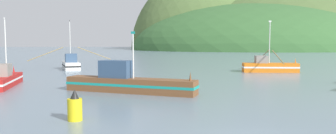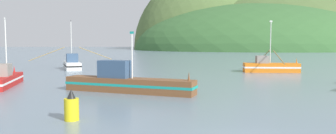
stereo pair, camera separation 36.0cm
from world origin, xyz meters
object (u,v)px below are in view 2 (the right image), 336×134
object	(u,v)px
fishing_boat_white	(72,64)
fishing_boat_orange	(270,67)
fishing_boat_brown	(126,82)
fishing_boat_red	(5,79)
channel_buoy	(72,107)

from	to	relation	value
fishing_boat_white	fishing_boat_orange	bearing A→B (deg)	-121.55
fishing_boat_brown	fishing_boat_red	size ratio (longest dim) A/B	1.36
fishing_boat_white	fishing_boat_red	world-z (taller)	fishing_boat_white
fishing_boat_red	channel_buoy	bearing A→B (deg)	-155.02
fishing_boat_orange	fishing_boat_red	distance (m)	33.32
fishing_boat_orange	fishing_boat_white	world-z (taller)	fishing_boat_white
fishing_boat_white	fishing_boat_red	size ratio (longest dim) A/B	1.45
fishing_boat_orange	fishing_boat_brown	xyz separation A→B (m)	(-19.22, -16.69, 0.04)
fishing_boat_brown	channel_buoy	world-z (taller)	fishing_boat_brown
fishing_boat_white	channel_buoy	world-z (taller)	fishing_boat_white
fishing_boat_orange	channel_buoy	xyz separation A→B (m)	(-21.64, -26.22, -0.08)
channel_buoy	fishing_boat_orange	bearing A→B (deg)	50.47
fishing_boat_brown	channel_buoy	bearing A→B (deg)	-79.58
fishing_boat_brown	fishing_boat_white	world-z (taller)	fishing_boat_white
fishing_boat_orange	channel_buoy	size ratio (longest dim) A/B	7.61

